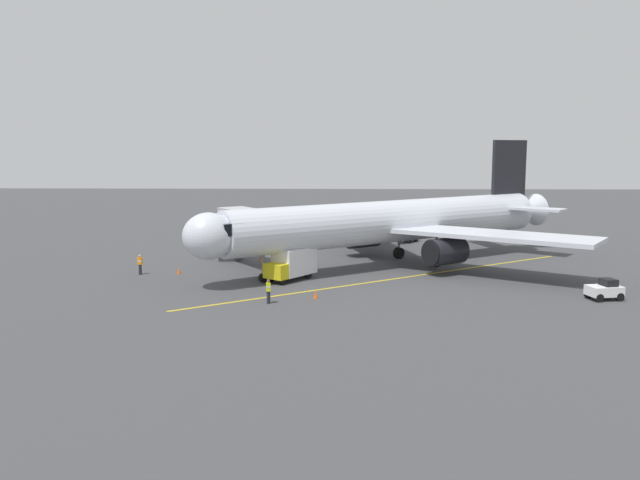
% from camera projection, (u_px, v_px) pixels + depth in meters
% --- Properties ---
extents(ground_plane, '(220.00, 220.00, 0.00)m').
position_uv_depth(ground_plane, '(381.00, 264.00, 61.40)').
color(ground_plane, '#424244').
extents(apron_lead_in_line, '(32.72, 23.39, 0.01)m').
position_uv_depth(apron_lead_in_line, '(398.00, 278.00, 54.55)').
color(apron_lead_in_line, yellow).
rests_on(apron_lead_in_line, ground).
extents(airplane, '(35.03, 31.19, 11.50)m').
position_uv_depth(airplane, '(395.00, 222.00, 60.09)').
color(airplane, silver).
rests_on(airplane, ground).
extents(jet_bridge, '(8.39, 10.40, 5.40)m').
position_uv_depth(jet_bridge, '(258.00, 227.00, 58.32)').
color(jet_bridge, '#B7B7BC').
rests_on(jet_bridge, ground).
extents(ground_crew_marshaller, '(0.43, 0.31, 1.71)m').
position_uv_depth(ground_crew_marshaller, '(140.00, 264.00, 56.11)').
color(ground_crew_marshaller, '#23232D').
rests_on(ground_crew_marshaller, ground).
extents(ground_crew_wing_walker, '(0.36, 0.46, 1.71)m').
position_uv_depth(ground_crew_wing_walker, '(268.00, 291.00, 45.70)').
color(ground_crew_wing_walker, '#23232D').
rests_on(ground_crew_wing_walker, ground).
extents(box_truck_near_nose, '(4.28, 4.87, 2.62)m').
position_uv_depth(box_truck_near_nose, '(291.00, 263.00, 53.72)').
color(box_truck_near_nose, yellow).
rests_on(box_truck_near_nose, ground).
extents(tug_portside, '(2.57, 1.99, 1.50)m').
position_uv_depth(tug_portside, '(605.00, 290.00, 46.90)').
color(tug_portside, white).
rests_on(tug_portside, ground).
extents(belt_loader_starboard_side, '(3.64, 4.42, 2.32)m').
position_uv_depth(belt_loader_starboard_side, '(408.00, 236.00, 75.29)').
color(belt_loader_starboard_side, '#9E9EA3').
rests_on(belt_loader_starboard_side, ground).
extents(safety_cone_nose_left, '(0.32, 0.32, 0.55)m').
position_uv_depth(safety_cone_nose_left, '(261.00, 259.00, 62.38)').
color(safety_cone_nose_left, '#F2590F').
rests_on(safety_cone_nose_left, ground).
extents(safety_cone_nose_right, '(0.32, 0.32, 0.55)m').
position_uv_depth(safety_cone_nose_right, '(230.00, 251.00, 66.86)').
color(safety_cone_nose_right, '#F2590F').
rests_on(safety_cone_nose_right, ground).
extents(safety_cone_wing_port, '(0.32, 0.32, 0.55)m').
position_uv_depth(safety_cone_wing_port, '(316.00, 295.00, 47.34)').
color(safety_cone_wing_port, '#F2590F').
rests_on(safety_cone_wing_port, ground).
extents(safety_cone_wing_starboard, '(0.32, 0.32, 0.55)m').
position_uv_depth(safety_cone_wing_starboard, '(179.00, 270.00, 56.59)').
color(safety_cone_wing_starboard, '#F2590F').
rests_on(safety_cone_wing_starboard, ground).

